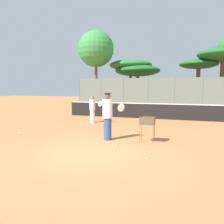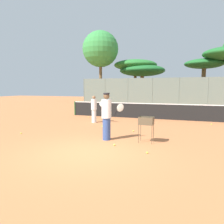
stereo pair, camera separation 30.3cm
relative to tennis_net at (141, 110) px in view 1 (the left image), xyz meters
name	(u,v)px [view 1 (the left image)]	position (x,y,z in m)	size (l,w,h in m)	color
ground_plane	(90,153)	(0.00, -8.61, -0.56)	(80.00, 80.00, 0.00)	#C67242
tennis_net	(141,110)	(0.00, 0.00, 0.00)	(10.88, 0.10, 1.07)	#26592D
back_fence	(161,91)	(0.00, 12.53, 1.11)	(22.37, 0.08, 3.33)	slate
tree_0	(96,49)	(-9.42, 14.47, 7.00)	(5.10, 5.10, 10.14)	brown
tree_1	(131,65)	(-5.22, 18.11, 4.93)	(6.48, 6.48, 6.33)	brown
tree_2	(199,65)	(4.45, 17.27, 4.62)	(5.13, 5.13, 5.94)	brown
tree_4	(138,71)	(-4.12, 18.03, 4.07)	(6.77, 6.77, 5.51)	brown
tree_5	(223,55)	(7.14, 15.51, 5.59)	(6.19, 6.19, 7.02)	brown
player_white_outfit	(93,109)	(-2.43, -2.82, 0.29)	(0.90, 0.34, 1.65)	white
player_red_cap	(108,116)	(-0.07, -6.69, 0.44)	(0.87, 0.60, 1.92)	#334C8C
ball_cart	(147,123)	(1.53, -6.59, 0.22)	(0.56, 0.41, 1.01)	brown
tennis_ball_0	(209,124)	(4.25, -1.21, -0.53)	(0.07, 0.07, 0.07)	#D1E54C
tennis_ball_1	(116,145)	(0.54, -7.44, -0.53)	(0.07, 0.07, 0.07)	#D1E54C
tennis_ball_3	(101,126)	(-1.41, -3.99, -0.53)	(0.07, 0.07, 0.07)	#D1E54C
tennis_ball_4	(20,134)	(-4.21, -7.01, -0.53)	(0.07, 0.07, 0.07)	#D1E54C
tennis_ball_6	(150,152)	(1.86, -7.99, -0.53)	(0.07, 0.07, 0.07)	#D1E54C
tennis_ball_7	(133,131)	(0.53, -4.68, -0.53)	(0.07, 0.07, 0.07)	#D1E54C
tennis_ball_8	(86,117)	(-3.82, -0.87, -0.53)	(0.07, 0.07, 0.07)	#D1E54C
parked_car	(184,98)	(2.73, 16.57, 0.10)	(4.20, 1.70, 1.60)	#232328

